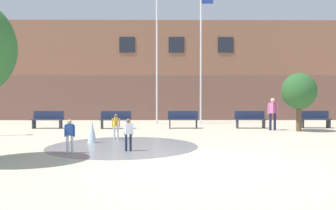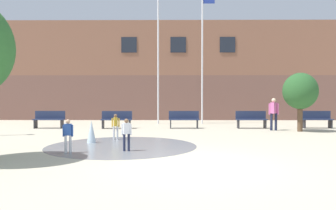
{
  "view_description": "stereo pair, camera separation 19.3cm",
  "coord_description": "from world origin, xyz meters",
  "px_view_note": "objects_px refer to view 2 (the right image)",
  "views": [
    {
      "loc": [
        -0.73,
        -7.89,
        1.63
      ],
      "look_at": [
        -0.65,
        6.13,
        1.3
      ],
      "focal_mm": 35.0,
      "sensor_mm": 36.0,
      "label": 1
    },
    {
      "loc": [
        -0.53,
        -7.89,
        1.63
      ],
      "look_at": [
        -0.65,
        6.13,
        1.3
      ],
      "focal_mm": 35.0,
      "sensor_mm": 36.0,
      "label": 2
    }
  ],
  "objects_px": {
    "park_bench_far_left": "(49,119)",
    "flagpole_left": "(159,50)",
    "park_bench_under_right_flagpole": "(251,119)",
    "child_running": "(116,125)",
    "park_bench_left_of_flagpoles": "(117,119)",
    "adult_in_red": "(274,111)",
    "flagpole_right": "(203,53)",
    "park_bench_far_right": "(316,119)",
    "street_tree_near_building": "(300,91)",
    "park_bench_under_left_flagpole": "(184,119)",
    "child_in_fountain": "(68,133)",
    "child_with_pink_shirt": "(126,132)"
  },
  "relations": [
    {
      "from": "park_bench_left_of_flagpoles",
      "to": "adult_in_red",
      "type": "height_order",
      "value": "adult_in_red"
    },
    {
      "from": "park_bench_under_right_flagpole",
      "to": "street_tree_near_building",
      "type": "relative_size",
      "value": 0.57
    },
    {
      "from": "park_bench_under_left_flagpole",
      "to": "adult_in_red",
      "type": "relative_size",
      "value": 1.01
    },
    {
      "from": "flagpole_left",
      "to": "park_bench_under_right_flagpole",
      "type": "bearing_deg",
      "value": -30.05
    },
    {
      "from": "adult_in_red",
      "to": "flagpole_right",
      "type": "distance_m",
      "value": 6.12
    },
    {
      "from": "park_bench_left_of_flagpoles",
      "to": "flagpole_left",
      "type": "distance_m",
      "value": 5.49
    },
    {
      "from": "child_with_pink_shirt",
      "to": "park_bench_left_of_flagpoles",
      "type": "bearing_deg",
      "value": 70.66
    },
    {
      "from": "adult_in_red",
      "to": "flagpole_right",
      "type": "xyz_separation_m",
      "value": [
        -3.11,
        4.0,
        3.42
      ]
    },
    {
      "from": "park_bench_far_left",
      "to": "child_in_fountain",
      "type": "height_order",
      "value": "child_in_fountain"
    },
    {
      "from": "park_bench_under_right_flagpole",
      "to": "park_bench_far_right",
      "type": "bearing_deg",
      "value": 1.8
    },
    {
      "from": "child_with_pink_shirt",
      "to": "flagpole_left",
      "type": "xyz_separation_m",
      "value": [
        0.59,
        10.28,
        3.98
      ]
    },
    {
      "from": "park_bench_far_left",
      "to": "park_bench_under_right_flagpole",
      "type": "height_order",
      "value": "same"
    },
    {
      "from": "street_tree_near_building",
      "to": "park_bench_left_of_flagpoles",
      "type": "bearing_deg",
      "value": 170.67
    },
    {
      "from": "street_tree_near_building",
      "to": "adult_in_red",
      "type": "bearing_deg",
      "value": 155.72
    },
    {
      "from": "park_bench_far_left",
      "to": "child_running",
      "type": "distance_m",
      "value": 6.29
    },
    {
      "from": "park_bench_far_right",
      "to": "child_in_fountain",
      "type": "relative_size",
      "value": 1.62
    },
    {
      "from": "child_with_pink_shirt",
      "to": "flagpole_right",
      "type": "relative_size",
      "value": 0.12
    },
    {
      "from": "park_bench_under_right_flagpole",
      "to": "flagpole_left",
      "type": "xyz_separation_m",
      "value": [
        -4.99,
        2.89,
        4.08
      ]
    },
    {
      "from": "park_bench_under_right_flagpole",
      "to": "child_running",
      "type": "relative_size",
      "value": 1.62
    },
    {
      "from": "park_bench_far_right",
      "to": "park_bench_under_left_flagpole",
      "type": "bearing_deg",
      "value": -178.98
    },
    {
      "from": "park_bench_under_right_flagpole",
      "to": "flagpole_right",
      "type": "height_order",
      "value": "flagpole_right"
    },
    {
      "from": "adult_in_red",
      "to": "flagpole_right",
      "type": "relative_size",
      "value": 0.19
    },
    {
      "from": "adult_in_red",
      "to": "child_running",
      "type": "bearing_deg",
      "value": -20.09
    },
    {
      "from": "adult_in_red",
      "to": "child_running",
      "type": "height_order",
      "value": "adult_in_red"
    },
    {
      "from": "child_running",
      "to": "adult_in_red",
      "type": "bearing_deg",
      "value": -82.72
    },
    {
      "from": "adult_in_red",
      "to": "child_running",
      "type": "xyz_separation_m",
      "value": [
        -7.2,
        -3.53,
        -0.35
      ]
    },
    {
      "from": "park_bench_left_of_flagpoles",
      "to": "park_bench_under_right_flagpole",
      "type": "bearing_deg",
      "value": 1.06
    },
    {
      "from": "park_bench_far_left",
      "to": "park_bench_left_of_flagpoles",
      "type": "distance_m",
      "value": 3.58
    },
    {
      "from": "adult_in_red",
      "to": "flagpole_left",
      "type": "bearing_deg",
      "value": -80.75
    },
    {
      "from": "park_bench_far_right",
      "to": "adult_in_red",
      "type": "distance_m",
      "value": 2.95
    },
    {
      "from": "flagpole_right",
      "to": "park_bench_left_of_flagpoles",
      "type": "bearing_deg",
      "value": -147.85
    },
    {
      "from": "park_bench_under_right_flagpole",
      "to": "flagpole_left",
      "type": "distance_m",
      "value": 7.06
    },
    {
      "from": "park_bench_far_left",
      "to": "park_bench_far_right",
      "type": "height_order",
      "value": "same"
    },
    {
      "from": "park_bench_under_right_flagpole",
      "to": "adult_in_red",
      "type": "bearing_deg",
      "value": -53.53
    },
    {
      "from": "park_bench_far_right",
      "to": "flagpole_left",
      "type": "xyz_separation_m",
      "value": [
        -8.46,
        2.78,
        4.08
      ]
    },
    {
      "from": "child_in_fountain",
      "to": "child_running",
      "type": "distance_m",
      "value": 3.22
    },
    {
      "from": "park_bench_far_left",
      "to": "flagpole_left",
      "type": "xyz_separation_m",
      "value": [
        5.67,
        2.93,
        4.08
      ]
    },
    {
      "from": "flagpole_right",
      "to": "park_bench_under_left_flagpole",
      "type": "bearing_deg",
      "value": -113.53
    },
    {
      "from": "park_bench_under_left_flagpole",
      "to": "adult_in_red",
      "type": "height_order",
      "value": "adult_in_red"
    },
    {
      "from": "park_bench_under_left_flagpole",
      "to": "child_in_fountain",
      "type": "distance_m",
      "value": 8.57
    },
    {
      "from": "child_in_fountain",
      "to": "street_tree_near_building",
      "type": "bearing_deg",
      "value": 26.09
    },
    {
      "from": "park_bench_left_of_flagpoles",
      "to": "child_with_pink_shirt",
      "type": "height_order",
      "value": "child_with_pink_shirt"
    },
    {
      "from": "flagpole_left",
      "to": "park_bench_far_left",
      "type": "bearing_deg",
      "value": -152.71
    },
    {
      "from": "park_bench_under_right_flagpole",
      "to": "child_in_fountain",
      "type": "bearing_deg",
      "value": -133.09
    },
    {
      "from": "park_bench_far_left",
      "to": "flagpole_left",
      "type": "relative_size",
      "value": 0.19
    },
    {
      "from": "flagpole_right",
      "to": "street_tree_near_building",
      "type": "bearing_deg",
      "value": -46.92
    },
    {
      "from": "adult_in_red",
      "to": "child_running",
      "type": "relative_size",
      "value": 1.61
    },
    {
      "from": "child_in_fountain",
      "to": "flagpole_left",
      "type": "bearing_deg",
      "value": 70.34
    },
    {
      "from": "flagpole_right",
      "to": "street_tree_near_building",
      "type": "height_order",
      "value": "flagpole_right"
    },
    {
      "from": "park_bench_left_of_flagpoles",
      "to": "child_with_pink_shirt",
      "type": "relative_size",
      "value": 1.62
    }
  ]
}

